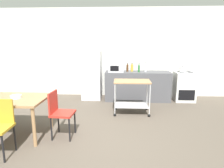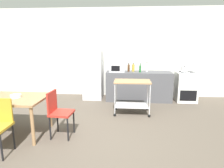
{
  "view_description": "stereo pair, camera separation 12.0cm",
  "coord_description": "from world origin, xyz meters",
  "px_view_note": "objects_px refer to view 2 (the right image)",
  "views": [
    {
      "loc": [
        0.41,
        -3.35,
        1.76
      ],
      "look_at": [
        0.18,
        1.2,
        0.8
      ],
      "focal_mm": 30.94,
      "sensor_mm": 36.0,
      "label": 1
    },
    {
      "loc": [
        0.53,
        -3.34,
        1.76
      ],
      "look_at": [
        0.18,
        1.2,
        0.8
      ],
      "focal_mm": 30.94,
      "sensor_mm": 36.0,
      "label": 2
    }
  ],
  "objects_px": {
    "stove_oven": "(186,87)",
    "bottle_olive_oil": "(147,68)",
    "dining_table": "(6,101)",
    "bottle_hot_sauce": "(133,68)",
    "refrigerator": "(93,75)",
    "microwave": "(117,68)",
    "kettle": "(184,69)",
    "bottle_sesame_oil": "(140,69)",
    "kitchen_cart": "(132,92)",
    "chair_red": "(58,110)",
    "fruit_bowl": "(16,96)",
    "bottle_sparkling_water": "(129,68)"
  },
  "relations": [
    {
      "from": "stove_oven",
      "to": "bottle_olive_oil",
      "type": "relative_size",
      "value": 3.17
    },
    {
      "from": "dining_table",
      "to": "bottle_hot_sauce",
      "type": "bearing_deg",
      "value": 46.49
    },
    {
      "from": "refrigerator",
      "to": "bottle_hot_sauce",
      "type": "xyz_separation_m",
      "value": [
        1.28,
        -0.02,
        0.24
      ]
    },
    {
      "from": "microwave",
      "to": "kettle",
      "type": "distance_m",
      "value": 2.0
    },
    {
      "from": "bottle_olive_oil",
      "to": "stove_oven",
      "type": "bearing_deg",
      "value": -1.35
    },
    {
      "from": "bottle_sesame_oil",
      "to": "kettle",
      "type": "bearing_deg",
      "value": 0.02
    },
    {
      "from": "dining_table",
      "to": "stove_oven",
      "type": "relative_size",
      "value": 1.63
    },
    {
      "from": "stove_oven",
      "to": "kitchen_cart",
      "type": "bearing_deg",
      "value": -143.88
    },
    {
      "from": "chair_red",
      "to": "refrigerator",
      "type": "distance_m",
      "value": 2.69
    },
    {
      "from": "dining_table",
      "to": "fruit_bowl",
      "type": "xyz_separation_m",
      "value": [
        0.2,
        0.0,
        0.11
      ]
    },
    {
      "from": "kitchen_cart",
      "to": "kettle",
      "type": "xyz_separation_m",
      "value": [
        1.56,
        1.13,
        0.43
      ]
    },
    {
      "from": "dining_table",
      "to": "microwave",
      "type": "distance_m",
      "value": 3.22
    },
    {
      "from": "stove_oven",
      "to": "bottle_olive_oil",
      "type": "bearing_deg",
      "value": 178.65
    },
    {
      "from": "microwave",
      "to": "kettle",
      "type": "height_order",
      "value": "microwave"
    },
    {
      "from": "bottle_hot_sauce",
      "to": "bottle_sparkling_water",
      "type": "bearing_deg",
      "value": -169.33
    },
    {
      "from": "refrigerator",
      "to": "chair_red",
      "type": "bearing_deg",
      "value": -94.34
    },
    {
      "from": "refrigerator",
      "to": "bottle_olive_oil",
      "type": "height_order",
      "value": "refrigerator"
    },
    {
      "from": "chair_red",
      "to": "kettle",
      "type": "bearing_deg",
      "value": -47.08
    },
    {
      "from": "bottle_sparkling_water",
      "to": "fruit_bowl",
      "type": "xyz_separation_m",
      "value": [
        -2.15,
        -2.6,
        -0.23
      ]
    },
    {
      "from": "dining_table",
      "to": "refrigerator",
      "type": "relative_size",
      "value": 0.97
    },
    {
      "from": "dining_table",
      "to": "bottle_hot_sauce",
      "type": "height_order",
      "value": "bottle_hot_sauce"
    },
    {
      "from": "bottle_sparkling_water",
      "to": "fruit_bowl",
      "type": "height_order",
      "value": "bottle_sparkling_water"
    },
    {
      "from": "bottle_sesame_oil",
      "to": "fruit_bowl",
      "type": "bearing_deg",
      "value": -135.32
    },
    {
      "from": "kitchen_cart",
      "to": "bottle_olive_oil",
      "type": "xyz_separation_m",
      "value": [
        0.47,
        1.26,
        0.45
      ]
    },
    {
      "from": "refrigerator",
      "to": "bottle_hot_sauce",
      "type": "bearing_deg",
      "value": -1.09
    },
    {
      "from": "bottle_olive_oil",
      "to": "bottle_sesame_oil",
      "type": "bearing_deg",
      "value": -149.12
    },
    {
      "from": "refrigerator",
      "to": "bottle_hot_sauce",
      "type": "relative_size",
      "value": 6.04
    },
    {
      "from": "bottle_sesame_oil",
      "to": "fruit_bowl",
      "type": "height_order",
      "value": "bottle_sesame_oil"
    },
    {
      "from": "kitchen_cart",
      "to": "microwave",
      "type": "relative_size",
      "value": 1.98
    },
    {
      "from": "microwave",
      "to": "chair_red",
      "type": "bearing_deg",
      "value": -111.37
    },
    {
      "from": "bottle_hot_sauce",
      "to": "kitchen_cart",
      "type": "bearing_deg",
      "value": -92.54
    },
    {
      "from": "dining_table",
      "to": "kettle",
      "type": "relative_size",
      "value": 6.26
    },
    {
      "from": "bottle_hot_sauce",
      "to": "bottle_sesame_oil",
      "type": "height_order",
      "value": "bottle_sesame_oil"
    },
    {
      "from": "bottle_olive_oil",
      "to": "kettle",
      "type": "height_order",
      "value": "bottle_olive_oil"
    },
    {
      "from": "bottle_hot_sauce",
      "to": "kettle",
      "type": "bearing_deg",
      "value": -5.9
    },
    {
      "from": "fruit_bowl",
      "to": "microwave",
      "type": "bearing_deg",
      "value": 54.16
    },
    {
      "from": "dining_table",
      "to": "bottle_sesame_oil",
      "type": "height_order",
      "value": "bottle_sesame_oil"
    },
    {
      "from": "kitchen_cart",
      "to": "kettle",
      "type": "height_order",
      "value": "kettle"
    },
    {
      "from": "refrigerator",
      "to": "bottle_sesame_oil",
      "type": "xyz_separation_m",
      "value": [
        1.48,
        -0.18,
        0.24
      ]
    },
    {
      "from": "chair_red",
      "to": "bottle_hot_sauce",
      "type": "height_order",
      "value": "bottle_hot_sauce"
    },
    {
      "from": "chair_red",
      "to": "bottle_sparkling_water",
      "type": "relative_size",
      "value": 3.4
    },
    {
      "from": "kitchen_cart",
      "to": "bottle_sparkling_water",
      "type": "xyz_separation_m",
      "value": [
        -0.09,
        1.26,
        0.44
      ]
    },
    {
      "from": "bottle_olive_oil",
      "to": "fruit_bowl",
      "type": "height_order",
      "value": "bottle_olive_oil"
    },
    {
      "from": "kitchen_cart",
      "to": "bottle_sesame_oil",
      "type": "relative_size",
      "value": 3.34
    },
    {
      "from": "bottle_sparkling_water",
      "to": "bottle_olive_oil",
      "type": "bearing_deg",
      "value": -0.17
    },
    {
      "from": "chair_red",
      "to": "refrigerator",
      "type": "relative_size",
      "value": 0.57
    },
    {
      "from": "dining_table",
      "to": "kitchen_cart",
      "type": "xyz_separation_m",
      "value": [
        2.44,
        1.35,
        -0.1
      ]
    },
    {
      "from": "dining_table",
      "to": "chair_red",
      "type": "bearing_deg",
      "value": -0.65
    },
    {
      "from": "bottle_hot_sauce",
      "to": "bottle_sesame_oil",
      "type": "bearing_deg",
      "value": -37.52
    },
    {
      "from": "refrigerator",
      "to": "bottle_sesame_oil",
      "type": "relative_size",
      "value": 5.69
    }
  ]
}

